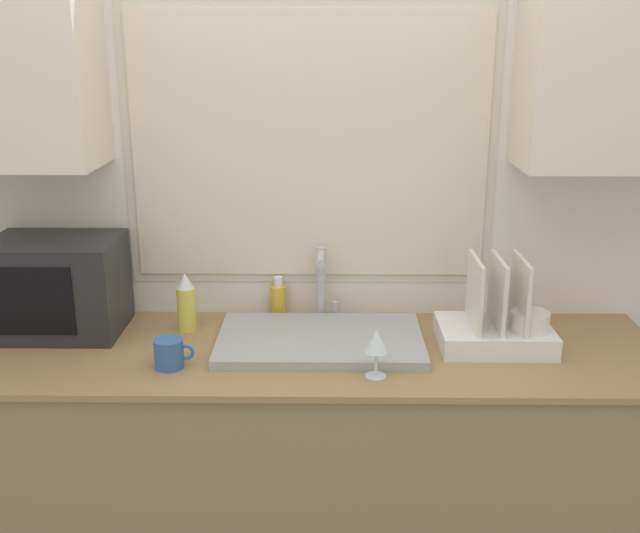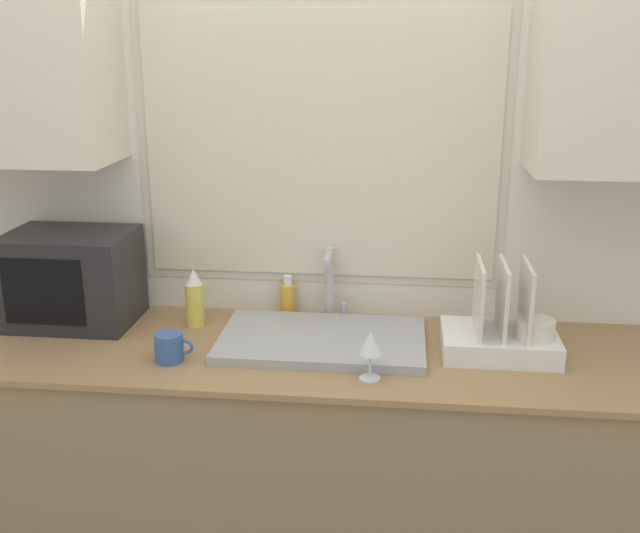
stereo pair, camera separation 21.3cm
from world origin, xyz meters
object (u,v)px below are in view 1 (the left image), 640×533
object	(u,v)px
spray_bottle	(186,303)
soap_bottle	(279,299)
faucet	(322,279)
wine_glass	(376,343)
microwave	(57,286)
mug_near_sink	(170,353)
dish_rack	(498,326)

from	to	relation	value
spray_bottle	soap_bottle	xyz separation A→B (m)	(0.30, 0.14, -0.04)
faucet	wine_glass	xyz separation A→B (m)	(0.16, -0.45, -0.04)
faucet	microwave	size ratio (longest dim) A/B	0.62
spray_bottle	faucet	bearing A→B (deg)	12.30
spray_bottle	soap_bottle	size ratio (longest dim) A/B	1.39
faucet	wine_glass	world-z (taller)	faucet
microwave	wine_glass	distance (m)	1.09
microwave	mug_near_sink	world-z (taller)	microwave
mug_near_sink	spray_bottle	bearing A→B (deg)	90.34
microwave	mug_near_sink	distance (m)	0.52
faucet	soap_bottle	world-z (taller)	faucet
dish_rack	soap_bottle	xyz separation A→B (m)	(-0.71, 0.26, -0.01)
dish_rack	wine_glass	bearing A→B (deg)	-150.61
microwave	wine_glass	bearing A→B (deg)	-18.35
dish_rack	spray_bottle	bearing A→B (deg)	172.79
soap_bottle	mug_near_sink	size ratio (longest dim) A/B	1.20
microwave	soap_bottle	bearing A→B (deg)	11.51
mug_near_sink	wine_glass	bearing A→B (deg)	-5.36
soap_bottle	wine_glass	distance (m)	0.58
spray_bottle	wine_glass	xyz separation A→B (m)	(0.61, -0.35, 0.01)
microwave	spray_bottle	size ratio (longest dim) A/B	2.07
faucet	mug_near_sink	world-z (taller)	faucet
microwave	mug_near_sink	size ratio (longest dim) A/B	3.47
dish_rack	soap_bottle	distance (m)	0.76
spray_bottle	mug_near_sink	xyz separation A→B (m)	(0.00, -0.29, -0.05)
microwave	dish_rack	xyz separation A→B (m)	(1.43, -0.12, -0.09)
mug_near_sink	wine_glass	xyz separation A→B (m)	(0.61, -0.06, 0.06)
microwave	wine_glass	world-z (taller)	microwave
microwave	faucet	bearing A→B (deg)	7.09
microwave	mug_near_sink	bearing A→B (deg)	-34.00
faucet	wine_glass	distance (m)	0.48
dish_rack	mug_near_sink	size ratio (longest dim) A/B	2.94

